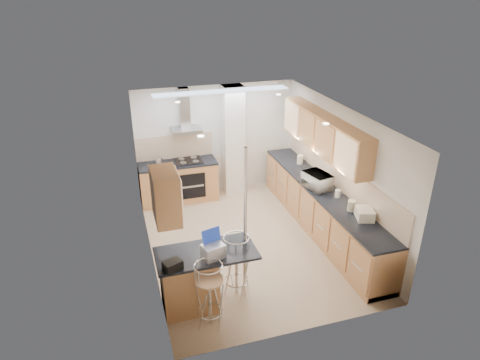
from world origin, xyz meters
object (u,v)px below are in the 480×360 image
object	(u,v)px
microwave	(317,181)
laptop	(213,251)
bar_stool_end	(237,265)
bread_bin	(365,214)
bar_stool_near	(209,295)

from	to	relation	value
microwave	laptop	world-z (taller)	microwave
laptop	bar_stool_end	bearing A→B (deg)	15.97
microwave	bread_bin	bearing A→B (deg)	176.48
microwave	bread_bin	size ratio (longest dim) A/B	1.62
microwave	bar_stool_end	xyz separation A→B (m)	(-2.02, -1.38, -0.55)
microwave	bread_bin	xyz separation A→B (m)	(0.23, -1.29, -0.06)
microwave	bar_stool_near	size ratio (longest dim) A/B	0.53
bar_stool_near	bread_bin	size ratio (longest dim) A/B	3.06
laptop	bread_bin	world-z (taller)	laptop
microwave	bread_bin	world-z (taller)	microwave
laptop	bar_stool_near	world-z (taller)	laptop
bar_stool_near	bar_stool_end	distance (m)	0.78
bread_bin	laptop	bearing A→B (deg)	-154.61
bar_stool_near	bread_bin	world-z (taller)	bread_bin
bar_stool_near	bar_stool_end	xyz separation A→B (m)	(0.56, 0.55, 0.01)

